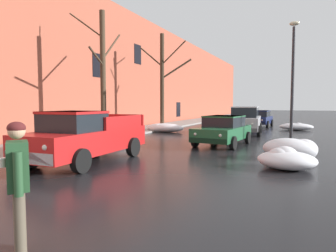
# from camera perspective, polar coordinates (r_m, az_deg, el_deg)

# --- Properties ---
(left_sidewalk_slab) EXTENTS (3.13, 80.00, 0.12)m
(left_sidewalk_slab) POSITION_cam_1_polar(r_m,az_deg,el_deg) (22.48, -5.33, -0.73)
(left_sidewalk_slab) COLOR gray
(left_sidewalk_slab) RESTS_ON ground
(brick_townhouse_facade) EXTENTS (0.63, 80.00, 9.42)m
(brick_townhouse_facade) POSITION_cam_1_polar(r_m,az_deg,el_deg) (23.65, -9.83, 10.75)
(brick_townhouse_facade) COLOR #9E4C38
(brick_townhouse_facade) RESTS_ON ground
(snow_bank_near_corner_left) EXTENTS (2.86, 1.16, 0.62)m
(snow_bank_near_corner_left) POSITION_cam_1_polar(r_m,az_deg,el_deg) (21.22, -0.74, -0.35)
(snow_bank_near_corner_left) COLOR white
(snow_bank_near_corner_left) RESTS_ON ground
(snow_bank_along_left_kerb) EXTENTS (1.73, 1.33, 0.70)m
(snow_bank_along_left_kerb) POSITION_cam_1_polar(r_m,az_deg,el_deg) (9.89, 21.38, -5.91)
(snow_bank_along_left_kerb) COLOR white
(snow_bank_along_left_kerb) RESTS_ON ground
(snow_bank_mid_block_left) EXTENTS (1.86, 1.09, 0.78)m
(snow_bank_mid_block_left) POSITION_cam_1_polar(r_m,az_deg,el_deg) (15.67, -9.16, -1.73)
(snow_bank_mid_block_left) COLOR white
(snow_bank_mid_block_left) RESTS_ON ground
(snow_bank_near_corner_right) EXTENTS (2.43, 1.16, 0.58)m
(snow_bank_near_corner_right) POSITION_cam_1_polar(r_m,az_deg,el_deg) (24.70, 23.22, -0.12)
(snow_bank_near_corner_right) COLOR white
(snow_bank_near_corner_right) RESTS_ON ground
(snow_bank_along_right_kerb) EXTENTS (2.31, 1.27, 0.64)m
(snow_bank_along_right_kerb) POSITION_cam_1_polar(r_m,az_deg,el_deg) (15.78, -11.23, -1.96)
(snow_bank_along_right_kerb) COLOR white
(snow_bank_along_right_kerb) RESTS_ON ground
(snow_bank_far_right_pile) EXTENTS (1.85, 1.04, 0.77)m
(snow_bank_far_right_pile) POSITION_cam_1_polar(r_m,az_deg,el_deg) (11.67, 22.64, -4.09)
(snow_bank_far_right_pile) COLOR white
(snow_bank_far_right_pile) RESTS_ON ground
(bare_tree_second_along_sidewalk) EXTENTS (2.17, 3.46, 6.73)m
(bare_tree_second_along_sidewalk) POSITION_cam_1_polar(r_m,az_deg,el_deg) (16.02, -12.27, 9.58)
(bare_tree_second_along_sidewalk) COLOR #423323
(bare_tree_second_along_sidewalk) RESTS_ON ground
(bare_tree_mid_block) EXTENTS (3.44, 1.90, 7.04)m
(bare_tree_mid_block) POSITION_cam_1_polar(r_m,az_deg,el_deg) (22.05, -0.97, 8.72)
(bare_tree_mid_block) COLOR #382B1E
(bare_tree_mid_block) RESTS_ON ground
(pickup_truck_red_approaching_near_lane) EXTENTS (2.21, 5.13, 1.76)m
(pickup_truck_red_approaching_near_lane) POSITION_cam_1_polar(r_m,az_deg,el_deg) (10.60, -15.46, -1.95)
(pickup_truck_red_approaching_near_lane) COLOR red
(pickup_truck_red_approaching_near_lane) RESTS_ON ground
(sedan_green_parked_kerbside_close) EXTENTS (2.24, 4.08, 1.42)m
(sedan_green_parked_kerbside_close) POSITION_cam_1_polar(r_m,az_deg,el_deg) (14.73, 10.42, -0.68)
(sedan_green_parked_kerbside_close) COLOR #1E5633
(sedan_green_parked_kerbside_close) RESTS_ON ground
(suv_silver_parked_kerbside_mid) EXTENTS (2.33, 4.90, 1.82)m
(suv_silver_parked_kerbside_mid) POSITION_cam_1_polar(r_m,az_deg,el_deg) (20.52, 14.51, 1.28)
(suv_silver_parked_kerbside_mid) COLOR #B7B7BC
(suv_silver_parked_kerbside_mid) RESTS_ON ground
(sedan_darkblue_parked_far_down_block) EXTENTS (2.09, 3.94, 1.42)m
(sedan_darkblue_parked_far_down_block) POSITION_cam_1_polar(r_m,az_deg,el_deg) (27.54, 16.98, 1.45)
(sedan_darkblue_parked_far_down_block) COLOR navy
(sedan_darkblue_parked_far_down_block) RESTS_ON ground
(pedestrian_with_coffee) EXTENTS (0.58, 0.48, 1.76)m
(pedestrian_with_coffee) POSITION_cam_1_polar(r_m,az_deg,el_deg) (4.48, -26.60, -8.55)
(pedestrian_with_coffee) COLOR brown
(pedestrian_with_coffee) RESTS_ON ground
(street_lamp_post) EXTENTS (0.44, 0.24, 5.78)m
(street_lamp_post) POSITION_cam_1_polar(r_m,az_deg,el_deg) (15.26, 22.61, 8.60)
(street_lamp_post) COLOR #28282D
(street_lamp_post) RESTS_ON ground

